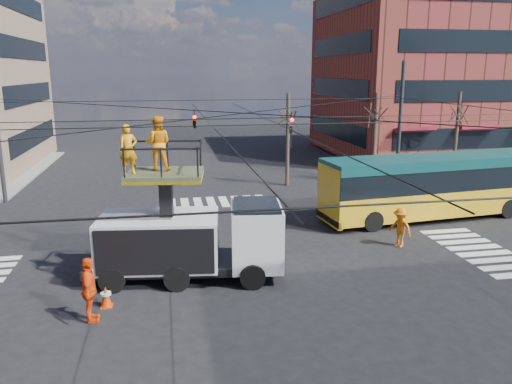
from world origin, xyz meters
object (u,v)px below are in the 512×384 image
(city_bus, at_px, (436,185))
(utility_truck, at_px, (190,226))
(traffic_cone, at_px, (106,297))
(flagger, at_px, (400,227))
(worker_ground, at_px, (89,290))

(city_bus, bearing_deg, utility_truck, -163.10)
(traffic_cone, height_order, flagger, flagger)
(utility_truck, distance_m, flagger, 9.24)
(utility_truck, relative_size, flagger, 4.24)
(utility_truck, height_order, traffic_cone, utility_truck)
(utility_truck, relative_size, city_bus, 0.59)
(city_bus, relative_size, flagger, 7.19)
(utility_truck, relative_size, traffic_cone, 10.36)
(utility_truck, distance_m, traffic_cone, 3.77)
(worker_ground, bearing_deg, traffic_cone, -24.83)
(utility_truck, distance_m, worker_ground, 4.35)
(city_bus, relative_size, traffic_cone, 17.56)
(traffic_cone, xyz_separation_m, worker_ground, (-0.34, -0.92, 0.67))
(traffic_cone, height_order, worker_ground, worker_ground)
(city_bus, height_order, flagger, city_bus)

